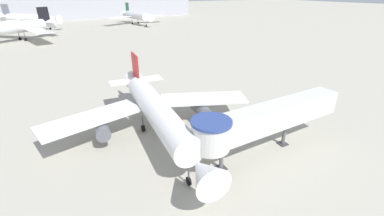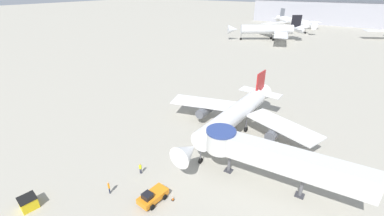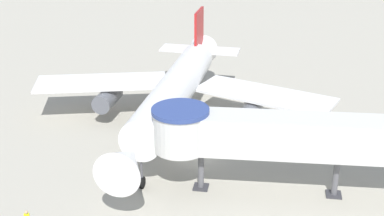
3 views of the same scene
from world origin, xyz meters
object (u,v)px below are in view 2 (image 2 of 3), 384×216
at_px(traffic_cone_starboard_wing, 296,155).
at_px(ground_crew_wing_walker, 109,187).
at_px(background_jet_black_tail, 269,29).
at_px(main_airplane, 235,115).
at_px(background_jet_gray_tail, 293,22).
at_px(traffic_cone_near_nose, 173,198).
at_px(jet_bridge, 270,155).
at_px(pushback_tug_orange, 152,196).
at_px(ground_crew_marshaller, 140,168).
at_px(service_container_yellow, 28,203).

distance_m(traffic_cone_starboard_wing, ground_crew_wing_walker, 27.58).
bearing_deg(ground_crew_wing_walker, background_jet_black_tail, 124.55).
relative_size(main_airplane, background_jet_gray_tail, 0.94).
height_order(traffic_cone_near_nose, ground_crew_wing_walker, ground_crew_wing_walker).
relative_size(jet_bridge, background_jet_gray_tail, 0.68).
xyz_separation_m(jet_bridge, ground_crew_wing_walker, (-16.15, -12.53, -3.57)).
distance_m(pushback_tug_orange, ground_crew_marshaller, 5.68).
xyz_separation_m(ground_crew_wing_walker, background_jet_black_tail, (-16.16, 111.14, 4.00)).
xyz_separation_m(service_container_yellow, background_jet_gray_tail, (-7.41, 154.96, 4.23)).
bearing_deg(main_airplane, traffic_cone_starboard_wing, -4.01).
bearing_deg(pushback_tug_orange, service_container_yellow, -136.60).
bearing_deg(ground_crew_marshaller, jet_bridge, -171.84).
xyz_separation_m(main_airplane, jet_bridge, (9.06, -9.61, 0.86)).
bearing_deg(traffic_cone_starboard_wing, background_jet_black_tail, 110.77).
relative_size(pushback_tug_orange, ground_crew_marshaller, 2.35).
height_order(service_container_yellow, traffic_cone_near_nose, service_container_yellow).
distance_m(jet_bridge, background_jet_black_tail, 103.77).
distance_m(jet_bridge, ground_crew_marshaller, 17.59).
height_order(jet_bridge, service_container_yellow, jet_bridge).
bearing_deg(main_airplane, pushback_tug_orange, -91.51).
relative_size(jet_bridge, traffic_cone_near_nose, 34.04).
height_order(pushback_tug_orange, ground_crew_marshaller, pushback_tug_orange).
bearing_deg(ground_crew_marshaller, traffic_cone_starboard_wing, -155.71).
relative_size(jet_bridge, traffic_cone_starboard_wing, 26.88).
height_order(pushback_tug_orange, service_container_yellow, pushback_tug_orange).
distance_m(ground_crew_marshaller, background_jet_gray_tail, 143.94).
height_order(pushback_tug_orange, traffic_cone_starboard_wing, pushback_tug_orange).
bearing_deg(main_airplane, background_jet_black_tail, 107.65).
xyz_separation_m(main_airplane, traffic_cone_starboard_wing, (11.04, -1.36, -3.38)).
bearing_deg(jet_bridge, pushback_tug_orange, -138.34).
bearing_deg(pushback_tug_orange, ground_crew_wing_walker, -153.84).
bearing_deg(background_jet_gray_tail, pushback_tug_orange, -130.13).
bearing_deg(background_jet_gray_tail, traffic_cone_near_nose, -129.29).
bearing_deg(traffic_cone_starboard_wing, ground_crew_wing_walker, -131.11).
bearing_deg(jet_bridge, ground_crew_marshaller, -157.06).
distance_m(main_airplane, pushback_tug_orange, 20.45).
xyz_separation_m(traffic_cone_near_nose, traffic_cone_starboard_wing, (10.66, 17.32, 0.08)).
bearing_deg(jet_bridge, background_jet_black_tail, 105.06).
bearing_deg(traffic_cone_starboard_wing, traffic_cone_near_nose, -121.60).
bearing_deg(ground_crew_marshaller, background_jet_gray_tail, -102.17).
bearing_deg(service_container_yellow, background_jet_black_tail, 94.84).
bearing_deg(service_container_yellow, jet_bridge, 40.89).
bearing_deg(background_jet_gray_tail, main_airplane, -128.25).
distance_m(pushback_tug_orange, ground_crew_wing_walker, 5.83).
height_order(main_airplane, ground_crew_wing_walker, main_airplane).
xyz_separation_m(jet_bridge, traffic_cone_near_nose, (-8.68, -9.08, -4.32)).
distance_m(jet_bridge, traffic_cone_near_nose, 13.28).
relative_size(main_airplane, jet_bridge, 1.39).
relative_size(traffic_cone_near_nose, ground_crew_wing_walker, 0.34).
relative_size(service_container_yellow, background_jet_gray_tail, 0.07).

